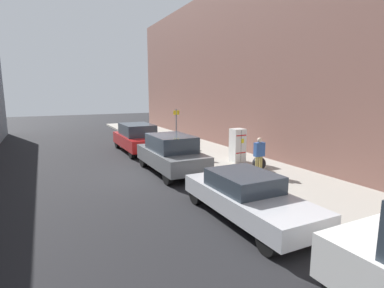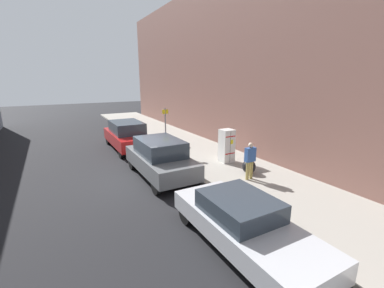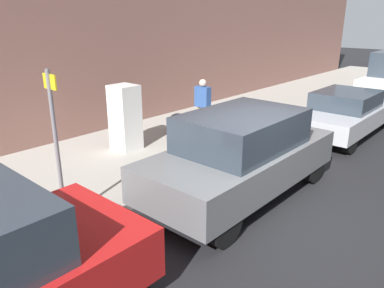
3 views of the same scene
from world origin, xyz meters
name	(u,v)px [view 1 (image 1 of 3)]	position (x,y,z in m)	size (l,w,h in m)	color
ground_plane	(152,174)	(0.00, 0.00, 0.00)	(80.00, 80.00, 0.00)	black
sidewalk_slab	(230,162)	(-4.27, 0.00, 0.08)	(4.40, 44.00, 0.15)	#9E998E
building_facade_near	(284,63)	(-7.67, 0.00, 5.26)	(2.40, 39.60, 10.52)	#7F564C
discarded_refrigerator	(237,145)	(-4.56, 0.24, 1.01)	(0.66, 0.63, 1.71)	white
manhole_cover	(196,151)	(-3.93, -3.23, 0.16)	(0.70, 0.70, 0.02)	#47443F
street_sign_post	(176,129)	(-2.47, -2.82, 1.61)	(0.36, 0.07, 2.61)	slate
trash_bag	(259,163)	(-4.46, 2.13, 0.47)	(0.63, 0.63, 0.63)	black
pedestrian_walking_far	(259,153)	(-3.98, 2.70, 1.09)	(0.47, 0.22, 1.63)	#A8934C
parked_suv_red	(137,137)	(-0.88, -5.32, 0.91)	(1.98, 4.86, 1.76)	red
parked_suv_gray	(171,153)	(-0.88, 0.22, 0.92)	(1.93, 4.53, 1.77)	slate
parked_sedan_silver	(247,196)	(-0.88, 6.00, 0.71)	(1.82, 4.74, 1.37)	silver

